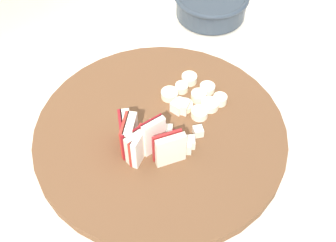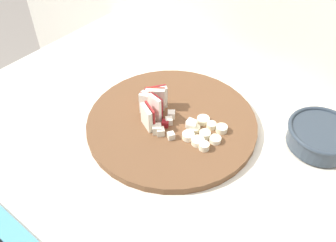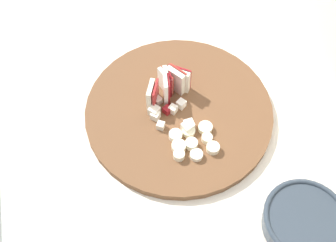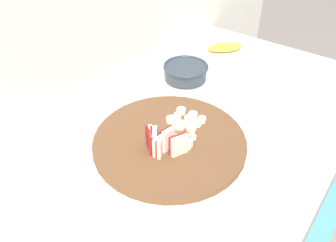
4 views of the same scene
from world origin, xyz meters
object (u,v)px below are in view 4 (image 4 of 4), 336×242
(apple_wedge_fan, at_px, (160,142))
(banana_peel, at_px, (225,47))
(apple_dice_pile, at_px, (180,136))
(cutting_board, at_px, (170,141))
(ceramic_bowl, at_px, (186,71))
(banana_slice_rows, at_px, (187,119))

(apple_wedge_fan, relative_size, banana_peel, 0.73)
(apple_dice_pile, bearing_deg, cutting_board, 130.43)
(apple_wedge_fan, height_order, banana_peel, apple_wedge_fan)
(cutting_board, bearing_deg, ceramic_bowl, 27.54)
(cutting_board, bearing_deg, apple_dice_pile, -49.57)
(banana_slice_rows, relative_size, ceramic_bowl, 0.62)
(apple_wedge_fan, height_order, ceramic_bowl, apple_wedge_fan)
(banana_peel, bearing_deg, banana_slice_rows, -162.62)
(apple_wedge_fan, distance_m, ceramic_bowl, 0.39)
(banana_slice_rows, bearing_deg, ceramic_bowl, 35.56)
(apple_dice_pile, xyz_separation_m, ceramic_bowl, (0.28, 0.18, 0.00))
(apple_wedge_fan, distance_m, banana_slice_rows, 0.14)
(cutting_board, height_order, ceramic_bowl, ceramic_bowl)
(ceramic_bowl, xyz_separation_m, banana_peel, (0.27, 0.00, -0.02))
(apple_dice_pile, height_order, banana_peel, apple_dice_pile)
(banana_slice_rows, xyz_separation_m, ceramic_bowl, (0.21, 0.15, 0.01))
(cutting_board, bearing_deg, banana_peel, 15.34)
(cutting_board, xyz_separation_m, apple_dice_pile, (0.02, -0.02, 0.02))
(apple_dice_pile, height_order, banana_slice_rows, apple_dice_pile)
(banana_peel, bearing_deg, cutting_board, -164.66)
(cutting_board, height_order, banana_peel, banana_peel)
(apple_wedge_fan, bearing_deg, cutting_board, 9.64)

